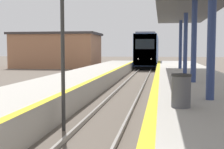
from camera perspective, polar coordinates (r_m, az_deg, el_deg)
The scene contains 5 objects.
train at distance 47.98m, azimuth 6.71°, elevation 4.40°, with size 2.75×23.09×4.62m.
signal_near at distance 9.84m, azimuth -9.09°, elevation 10.13°, with size 0.36×0.31×5.08m.
station_canopy at distance 15.59m, azimuth 14.90°, elevation 12.85°, with size 3.67×26.23×4.08m.
trash_bin at distance 8.75m, azimuth 12.52°, elevation -2.90°, with size 0.55×0.55×0.92m.
station_building at distance 43.72m, azimuth -10.04°, elevation 4.40°, with size 11.68×7.22×4.75m.
Camera 1 is at (1.88, -2.55, 2.57)m, focal length 50.00 mm.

